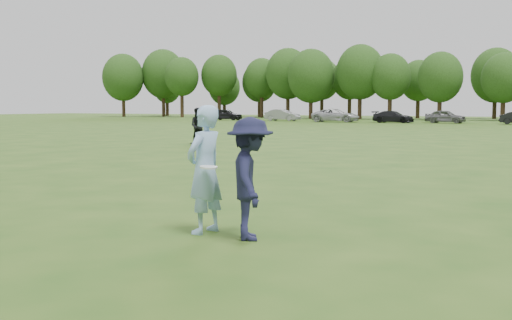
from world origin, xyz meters
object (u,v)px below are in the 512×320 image
(car_b, at_px, (282,115))
(car_e, at_px, (445,116))
(car_a, at_px, (226,114))
(car_c, at_px, (336,115))
(player_far_a, at_px, (199,126))
(thrower, at_px, (205,170))
(defender, at_px, (250,179))
(car_d, at_px, (393,117))

(car_b, xyz_separation_m, car_e, (19.70, -0.45, 0.01))
(car_a, bearing_deg, car_c, -101.86)
(player_far_a, bearing_deg, thrower, -80.79)
(defender, bearing_deg, car_a, -0.35)
(car_c, bearing_deg, player_far_a, -175.29)
(car_b, relative_size, car_e, 1.03)
(defender, height_order, car_a, defender)
(defender, bearing_deg, thrower, 54.09)
(defender, height_order, car_b, defender)
(thrower, xyz_separation_m, car_d, (-11.28, 58.65, -0.35))
(player_far_a, bearing_deg, car_d, 66.87)
(car_e, bearing_deg, player_far_a, 178.86)
(player_far_a, height_order, car_c, player_far_a)
(player_far_a, bearing_deg, car_b, 85.51)
(car_a, xyz_separation_m, car_e, (27.95, -0.73, -0.00))
(car_c, xyz_separation_m, car_d, (6.71, 0.11, -0.10))
(thrower, relative_size, defender, 1.09)
(defender, height_order, car_d, defender)
(defender, relative_size, car_d, 0.40)
(car_a, height_order, car_c, car_c)
(defender, relative_size, car_a, 0.43)
(thrower, distance_m, player_far_a, 21.23)
(player_far_a, bearing_deg, defender, -79.02)
(thrower, relative_size, player_far_a, 1.08)
(thrower, bearing_deg, car_a, -143.79)
(car_b, bearing_deg, defender, -153.76)
(defender, xyz_separation_m, car_e, (-6.71, 59.94, -0.19))
(car_e, bearing_deg, defender, -167.30)
(thrower, distance_m, car_a, 69.37)
(defender, distance_m, car_b, 65.91)
(car_c, height_order, car_d, car_c)
(car_b, distance_m, car_e, 19.71)
(defender, xyz_separation_m, car_a, (-34.66, 60.66, -0.19))
(player_far_a, height_order, car_d, player_far_a)
(player_far_a, bearing_deg, car_c, 76.26)
(car_d, bearing_deg, thrower, -162.79)
(player_far_a, relative_size, car_d, 0.41)
(car_b, height_order, car_c, car_c)
(defender, height_order, player_far_a, player_far_a)
(player_far_a, height_order, car_b, player_far_a)
(thrower, distance_m, car_b, 65.49)
(thrower, xyz_separation_m, defender, (0.85, -0.09, -0.09))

